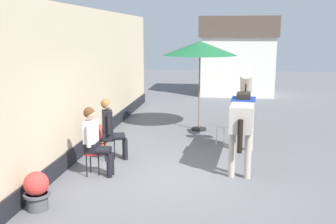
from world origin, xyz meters
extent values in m
plane|color=slate|center=(0.00, 3.00, 0.00)|extent=(40.00, 40.00, 0.00)
cube|color=#CCB793|center=(-2.55, 1.50, 1.70)|extent=(0.30, 14.00, 3.40)
cube|color=black|center=(-2.53, 1.50, 0.18)|extent=(0.34, 14.00, 0.36)
cube|color=silver|center=(1.40, 11.22, 1.30)|extent=(3.20, 2.40, 2.60)
cube|color=brown|center=(1.40, 11.22, 3.05)|extent=(3.40, 2.60, 0.90)
cylinder|color=red|center=(-1.74, -0.24, 0.46)|extent=(0.34, 0.34, 0.03)
cylinder|color=black|center=(-1.60, -0.24, 0.22)|extent=(0.02, 0.02, 0.45)
cylinder|color=black|center=(-1.81, -0.12, 0.22)|extent=(0.02, 0.02, 0.45)
cylinder|color=black|center=(-1.81, -0.36, 0.22)|extent=(0.02, 0.02, 0.45)
cube|color=black|center=(-1.74, -0.24, 0.58)|extent=(0.24, 0.32, 0.20)
cube|color=silver|center=(-1.74, -0.24, 0.90)|extent=(0.22, 0.34, 0.44)
sphere|color=tan|center=(-1.74, -0.24, 1.25)|extent=(0.20, 0.20, 0.20)
sphere|color=#593319|center=(-1.76, -0.24, 1.28)|extent=(0.22, 0.22, 0.22)
cylinder|color=black|center=(-1.55, -0.16, 0.53)|extent=(0.38, 0.13, 0.13)
cylinder|color=black|center=(-1.36, -0.16, 0.23)|extent=(0.11, 0.11, 0.46)
cylinder|color=black|center=(-1.55, -0.32, 0.53)|extent=(0.38, 0.13, 0.13)
cylinder|color=black|center=(-1.36, -0.32, 0.23)|extent=(0.11, 0.11, 0.46)
cylinder|color=silver|center=(-1.72, -0.04, 0.85)|extent=(0.09, 0.09, 0.42)
cylinder|color=silver|center=(-1.72, -0.44, 0.85)|extent=(0.09, 0.09, 0.42)
cylinder|color=black|center=(-1.70, 0.80, 0.46)|extent=(0.34, 0.34, 0.03)
cylinder|color=black|center=(-1.57, 0.84, 0.22)|extent=(0.02, 0.02, 0.45)
cylinder|color=black|center=(-1.81, 0.89, 0.22)|extent=(0.02, 0.02, 0.45)
cylinder|color=black|center=(-1.73, 0.66, 0.22)|extent=(0.02, 0.02, 0.45)
cube|color=black|center=(-1.70, 0.80, 0.58)|extent=(0.33, 0.38, 0.20)
cube|color=black|center=(-1.70, 0.80, 0.90)|extent=(0.32, 0.39, 0.44)
sphere|color=tan|center=(-1.70, 0.80, 1.25)|extent=(0.20, 0.20, 0.20)
sphere|color=olive|center=(-1.72, 0.79, 1.28)|extent=(0.22, 0.22, 0.22)
cylinder|color=black|center=(-1.55, 0.94, 0.53)|extent=(0.40, 0.25, 0.13)
cylinder|color=black|center=(-1.37, 1.00, 0.23)|extent=(0.11, 0.11, 0.46)
cylinder|color=black|center=(-1.50, 0.78, 0.53)|extent=(0.40, 0.25, 0.13)
cylinder|color=black|center=(-1.32, 0.84, 0.23)|extent=(0.11, 0.11, 0.46)
cylinder|color=black|center=(-1.75, 0.99, 0.85)|extent=(0.09, 0.09, 0.42)
cylinder|color=black|center=(-1.62, 0.62, 0.85)|extent=(0.09, 0.09, 0.42)
cube|color=#B2A899|center=(1.27, 0.98, 1.16)|extent=(0.63, 2.23, 0.52)
cylinder|color=#B2A899|center=(1.20, 1.97, 0.45)|extent=(0.13, 0.13, 0.90)
cylinder|color=#B2A899|center=(1.50, 1.95, 0.45)|extent=(0.13, 0.13, 0.90)
cylinder|color=#B2A899|center=(1.03, 0.04, 0.45)|extent=(0.13, 0.13, 0.90)
cylinder|color=#B2A899|center=(1.34, 0.01, 0.45)|extent=(0.13, 0.13, 0.90)
cylinder|color=#B2A899|center=(1.37, 2.18, 1.55)|extent=(0.33, 0.65, 0.73)
cube|color=#B2A899|center=(1.40, 2.52, 1.86)|extent=(0.23, 0.54, 0.40)
cube|color=black|center=(1.37, 2.16, 1.69)|extent=(0.09, 0.63, 0.48)
cylinder|color=black|center=(1.17, -0.15, 0.89)|extent=(0.11, 0.11, 0.65)
cube|color=navy|center=(1.26, 0.88, 1.44)|extent=(0.55, 0.64, 0.03)
cube|color=black|center=(1.26, 0.88, 1.51)|extent=(0.32, 0.46, 0.12)
cylinder|color=#4C4C51|center=(-2.10, -1.93, 0.14)|extent=(0.34, 0.34, 0.28)
cylinder|color=#4C4C51|center=(-2.10, -1.93, 0.26)|extent=(0.43, 0.43, 0.04)
sphere|color=red|center=(-2.10, -1.93, 0.44)|extent=(0.40, 0.40, 0.40)
cylinder|color=#A85638|center=(-2.10, 1.47, 0.14)|extent=(0.34, 0.34, 0.28)
cylinder|color=#A85638|center=(-2.10, 1.47, 0.26)|extent=(0.43, 0.43, 0.04)
sphere|color=red|center=(-2.10, 1.47, 0.44)|extent=(0.40, 0.40, 0.40)
cylinder|color=black|center=(0.14, 3.91, 0.03)|extent=(0.44, 0.44, 0.06)
cylinder|color=olive|center=(0.14, 3.91, 1.10)|extent=(0.04, 0.04, 2.20)
cone|color=#1E6638|center=(0.14, 3.91, 2.38)|extent=(2.10, 2.10, 0.40)
cylinder|color=white|center=(0.74, 2.50, 0.45)|extent=(0.32, 0.32, 0.03)
cylinder|color=silver|center=(0.87, 2.50, 0.22)|extent=(0.02, 0.02, 0.43)
cylinder|color=silver|center=(0.68, 2.61, 0.22)|extent=(0.02, 0.02, 0.43)
cylinder|color=silver|center=(0.68, 2.39, 0.22)|extent=(0.02, 0.02, 0.43)
camera|label=1|loc=(0.84, -7.77, 2.83)|focal=43.69mm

